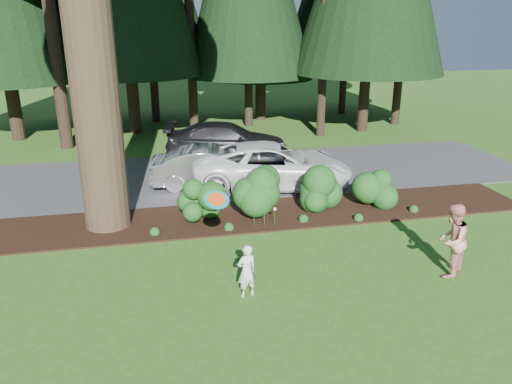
{
  "coord_description": "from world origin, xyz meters",
  "views": [
    {
      "loc": [
        -3.25,
        -10.21,
        5.62
      ],
      "look_at": [
        -0.68,
        1.76,
        1.3
      ],
      "focal_mm": 35.0,
      "sensor_mm": 36.0,
      "label": 1
    }
  ],
  "objects_px": {
    "car_silver_wagon": "(212,167)",
    "child": "(247,271)",
    "car_dark_suv": "(227,141)",
    "adult": "(452,240)",
    "frisbee": "(217,200)",
    "car_white_suv": "(273,165)"
  },
  "relations": [
    {
      "from": "car_white_suv",
      "to": "car_dark_suv",
      "type": "relative_size",
      "value": 1.09
    },
    {
      "from": "car_dark_suv",
      "to": "child",
      "type": "relative_size",
      "value": 4.24
    },
    {
      "from": "car_dark_suv",
      "to": "frisbee",
      "type": "xyz_separation_m",
      "value": [
        -1.88,
        -10.76,
        1.42
      ]
    },
    {
      "from": "child",
      "to": "adult",
      "type": "distance_m",
      "value": 4.7
    },
    {
      "from": "child",
      "to": "car_white_suv",
      "type": "bearing_deg",
      "value": -124.71
    },
    {
      "from": "child",
      "to": "car_dark_suv",
      "type": "bearing_deg",
      "value": -113.27
    },
    {
      "from": "child",
      "to": "adult",
      "type": "bearing_deg",
      "value": 162.73
    },
    {
      "from": "car_silver_wagon",
      "to": "car_white_suv",
      "type": "relative_size",
      "value": 0.76
    },
    {
      "from": "adult",
      "to": "frisbee",
      "type": "distance_m",
      "value": 5.43
    },
    {
      "from": "frisbee",
      "to": "car_white_suv",
      "type": "bearing_deg",
      "value": 67.11
    },
    {
      "from": "car_silver_wagon",
      "to": "child",
      "type": "bearing_deg",
      "value": -174.98
    },
    {
      "from": "car_white_suv",
      "to": "child",
      "type": "xyz_separation_m",
      "value": [
        -2.26,
        -6.85,
        -0.2
      ]
    },
    {
      "from": "car_dark_suv",
      "to": "frisbee",
      "type": "height_order",
      "value": "frisbee"
    },
    {
      "from": "car_dark_suv",
      "to": "child",
      "type": "bearing_deg",
      "value": -176.34
    },
    {
      "from": "car_silver_wagon",
      "to": "car_dark_suv",
      "type": "bearing_deg",
      "value": -10.38
    },
    {
      "from": "car_dark_suv",
      "to": "adult",
      "type": "bearing_deg",
      "value": -152.35
    },
    {
      "from": "child",
      "to": "car_silver_wagon",
      "type": "bearing_deg",
      "value": -108.11
    },
    {
      "from": "adult",
      "to": "frisbee",
      "type": "relative_size",
      "value": 3.24
    },
    {
      "from": "car_white_suv",
      "to": "frisbee",
      "type": "bearing_deg",
      "value": 166.63
    },
    {
      "from": "car_silver_wagon",
      "to": "car_white_suv",
      "type": "distance_m",
      "value": 2.11
    },
    {
      "from": "car_silver_wagon",
      "to": "adult",
      "type": "bearing_deg",
      "value": -142.17
    },
    {
      "from": "car_silver_wagon",
      "to": "child",
      "type": "xyz_separation_m",
      "value": [
        -0.21,
        -7.34,
        -0.13
      ]
    }
  ]
}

